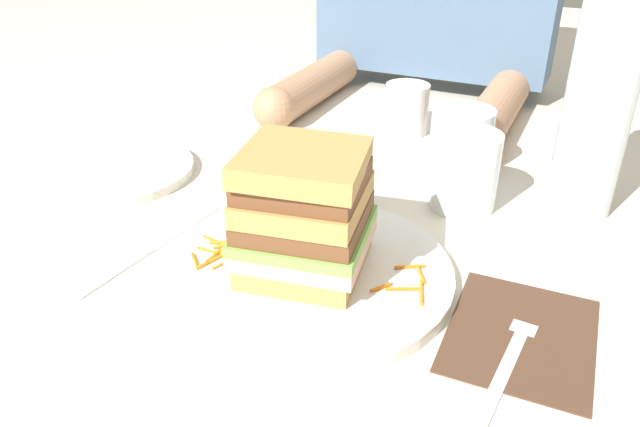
{
  "coord_description": "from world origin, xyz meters",
  "views": [
    {
      "loc": [
        0.21,
        -0.43,
        0.32
      ],
      "look_at": [
        0.0,
        0.01,
        0.05
      ],
      "focal_mm": 34.32,
      "sensor_mm": 36.0,
      "label": 1
    }
  ],
  "objects_px": {
    "water_bottle": "(603,87)",
    "empty_tumbler_1": "(407,109)",
    "main_plate": "(306,272)",
    "knife": "(150,247)",
    "fork": "(514,347)",
    "side_plate": "(113,170)",
    "empty_tumbler_0": "(461,140)",
    "sandwich": "(305,213)",
    "juice_glass": "(465,174)",
    "napkin_dark": "(521,334)"
  },
  "relations": [
    {
      "from": "knife",
      "to": "empty_tumbler_1",
      "type": "xyz_separation_m",
      "value": [
        0.13,
        0.41,
        0.03
      ]
    },
    {
      "from": "sandwich",
      "to": "juice_glass",
      "type": "bearing_deg",
      "value": 64.88
    },
    {
      "from": "sandwich",
      "to": "side_plate",
      "type": "bearing_deg",
      "value": 162.62
    },
    {
      "from": "main_plate",
      "to": "water_bottle",
      "type": "bearing_deg",
      "value": 49.75
    },
    {
      "from": "empty_tumbler_0",
      "to": "empty_tumbler_1",
      "type": "height_order",
      "value": "empty_tumbler_0"
    },
    {
      "from": "main_plate",
      "to": "knife",
      "type": "distance_m",
      "value": 0.16
    },
    {
      "from": "water_bottle",
      "to": "empty_tumbler_1",
      "type": "height_order",
      "value": "water_bottle"
    },
    {
      "from": "fork",
      "to": "empty_tumbler_0",
      "type": "distance_m",
      "value": 0.34
    },
    {
      "from": "fork",
      "to": "juice_glass",
      "type": "distance_m",
      "value": 0.24
    },
    {
      "from": "main_plate",
      "to": "empty_tumbler_1",
      "type": "distance_m",
      "value": 0.39
    },
    {
      "from": "water_bottle",
      "to": "empty_tumbler_0",
      "type": "relative_size",
      "value": 3.91
    },
    {
      "from": "fork",
      "to": "side_plate",
      "type": "bearing_deg",
      "value": 166.76
    },
    {
      "from": "knife",
      "to": "juice_glass",
      "type": "xyz_separation_m",
      "value": [
        0.26,
        0.22,
        0.04
      ]
    },
    {
      "from": "sandwich",
      "to": "side_plate",
      "type": "xyz_separation_m",
      "value": [
        -0.32,
        0.1,
        -0.06
      ]
    },
    {
      "from": "napkin_dark",
      "to": "water_bottle",
      "type": "bearing_deg",
      "value": 85.71
    },
    {
      "from": "napkin_dark",
      "to": "empty_tumbler_1",
      "type": "xyz_separation_m",
      "value": [
        -0.23,
        0.39,
        0.03
      ]
    },
    {
      "from": "main_plate",
      "to": "fork",
      "type": "bearing_deg",
      "value": -6.09
    },
    {
      "from": "empty_tumbler_0",
      "to": "fork",
      "type": "bearing_deg",
      "value": -68.62
    },
    {
      "from": "fork",
      "to": "knife",
      "type": "height_order",
      "value": "fork"
    },
    {
      "from": "fork",
      "to": "empty_tumbler_1",
      "type": "relative_size",
      "value": 2.36
    },
    {
      "from": "sandwich",
      "to": "juice_glass",
      "type": "relative_size",
      "value": 1.48
    },
    {
      "from": "main_plate",
      "to": "water_bottle",
      "type": "distance_m",
      "value": 0.35
    },
    {
      "from": "water_bottle",
      "to": "empty_tumbler_1",
      "type": "bearing_deg",
      "value": 149.97
    },
    {
      "from": "knife",
      "to": "empty_tumbler_0",
      "type": "distance_m",
      "value": 0.39
    },
    {
      "from": "sandwich",
      "to": "knife",
      "type": "relative_size",
      "value": 0.63
    },
    {
      "from": "sandwich",
      "to": "empty_tumbler_0",
      "type": "height_order",
      "value": "sandwich"
    },
    {
      "from": "empty_tumbler_0",
      "to": "juice_glass",
      "type": "bearing_deg",
      "value": -73.66
    },
    {
      "from": "knife",
      "to": "empty_tumbler_0",
      "type": "relative_size",
      "value": 2.55
    },
    {
      "from": "main_plate",
      "to": "sandwich",
      "type": "bearing_deg",
      "value": -40.0
    },
    {
      "from": "knife",
      "to": "water_bottle",
      "type": "height_order",
      "value": "water_bottle"
    },
    {
      "from": "empty_tumbler_1",
      "to": "side_plate",
      "type": "distance_m",
      "value": 0.41
    },
    {
      "from": "main_plate",
      "to": "juice_glass",
      "type": "height_order",
      "value": "juice_glass"
    },
    {
      "from": "main_plate",
      "to": "empty_tumbler_1",
      "type": "xyz_separation_m",
      "value": [
        -0.03,
        0.39,
        0.03
      ]
    },
    {
      "from": "fork",
      "to": "empty_tumbler_1",
      "type": "distance_m",
      "value": 0.47
    },
    {
      "from": "napkin_dark",
      "to": "sandwich",
      "type": "bearing_deg",
      "value": -179.36
    },
    {
      "from": "knife",
      "to": "main_plate",
      "type": "bearing_deg",
      "value": 7.38
    },
    {
      "from": "napkin_dark",
      "to": "juice_glass",
      "type": "xyz_separation_m",
      "value": [
        -0.1,
        0.2,
        0.04
      ]
    },
    {
      "from": "main_plate",
      "to": "water_bottle",
      "type": "xyz_separation_m",
      "value": [
        0.21,
        0.25,
        0.13
      ]
    },
    {
      "from": "empty_tumbler_1",
      "to": "sandwich",
      "type": "bearing_deg",
      "value": -84.88
    },
    {
      "from": "sandwich",
      "to": "napkin_dark",
      "type": "bearing_deg",
      "value": 0.64
    },
    {
      "from": "sandwich",
      "to": "knife",
      "type": "xyz_separation_m",
      "value": [
        -0.16,
        -0.02,
        -0.07
      ]
    },
    {
      "from": "main_plate",
      "to": "knife",
      "type": "relative_size",
      "value": 1.34
    },
    {
      "from": "juice_glass",
      "to": "empty_tumbler_1",
      "type": "distance_m",
      "value": 0.23
    },
    {
      "from": "napkin_dark",
      "to": "knife",
      "type": "distance_m",
      "value": 0.35
    },
    {
      "from": "fork",
      "to": "knife",
      "type": "xyz_separation_m",
      "value": [
        -0.35,
        -0.0,
        -0.0
      ]
    },
    {
      "from": "juice_glass",
      "to": "knife",
      "type": "bearing_deg",
      "value": -139.17
    },
    {
      "from": "empty_tumbler_0",
      "to": "napkin_dark",
      "type": "bearing_deg",
      "value": -66.85
    },
    {
      "from": "sandwich",
      "to": "fork",
      "type": "distance_m",
      "value": 0.2
    },
    {
      "from": "sandwich",
      "to": "knife",
      "type": "bearing_deg",
      "value": -172.67
    },
    {
      "from": "main_plate",
      "to": "knife",
      "type": "height_order",
      "value": "main_plate"
    }
  ]
}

